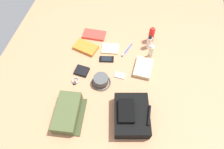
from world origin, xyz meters
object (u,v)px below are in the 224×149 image
Objects in this scene: cell_phone at (107,59)px; wristwatch at (75,81)px; notepad at (110,49)px; toiletry_pouch at (68,113)px; bucket_hat at (101,81)px; wallet at (82,71)px; folded_towel at (143,68)px; toothbrush at (127,51)px; paperback_novel at (94,35)px; lotion_bottle at (151,52)px; backpack at (131,115)px; sunscreen_spray at (151,35)px; media_player at (120,75)px; travel_guidebook at (86,47)px; toothpaste_tube at (149,42)px.

wristwatch is (0.26, -0.20, -0.00)m from cell_phone.
toiletry_pouch is at bearing -21.66° from notepad.
bucket_hat is 0.20m from wallet.
notepad is (-0.38, 0.21, 0.00)m from wristwatch.
toothbrush is at bearing -134.78° from folded_towel.
paperback_novel is at bearing -120.75° from folded_towel.
wallet is (0.26, -0.54, -0.06)m from lotion_bottle.
backpack is at bearing 30.06° from cell_phone.
folded_towel is at bearing -5.37° from sunscreen_spray.
wallet is at bearing -47.66° from cell_phone.
cell_phone is 1.49× the size of media_player.
wristwatch is 0.43× the size of toothbrush.
notepad is 0.35m from folded_towel.
lotion_bottle reaches higher than bucket_hat.
wallet is 0.73× the size of notepad.
travel_guidebook is at bearing -88.64° from lotion_bottle.
bucket_hat is at bearing -131.97° from backpack.
lotion_bottle is 1.65× the size of media_player.
wallet is 0.52m from folded_towel.
wristwatch is at bearing -37.97° from cell_phone.
sunscreen_spray reaches higher than backpack.
toothpaste_tube reaches higher than cell_phone.
paperback_novel is at bearing 176.55° from wristwatch.
sunscreen_spray reaches higher than cell_phone.
paperback_novel is 0.51m from media_player.
wallet is (-0.32, -0.46, -0.04)m from backpack.
travel_guidebook is 1.76× the size of cell_phone.
notepad is at bearing 98.32° from travel_guidebook.
wallet is at bearing -39.87° from notepad.
travel_guidebook reaches higher than cell_phone.
wristwatch is at bearing -57.44° from lotion_bottle.
toiletry_pouch is (0.06, -0.45, -0.01)m from backpack.
travel_guidebook is (0.12, -0.55, -0.05)m from toothpaste_tube.
paperback_novel is (-0.74, -0.45, -0.05)m from backpack.
lotion_bottle is at bearing 162.70° from folded_towel.
toothpaste_tube is at bearing 121.81° from cell_phone.
paperback_novel is 0.58m from folded_towel.
bucket_hat is (-0.31, 0.18, -0.01)m from toiletry_pouch.
paperback_novel is at bearing -85.83° from sunscreen_spray.
travel_guidebook is (-0.63, -0.04, -0.03)m from toiletry_pouch.
paperback_novel is (0.04, -0.53, -0.06)m from sunscreen_spray.
folded_towel is (0.29, 0.50, 0.01)m from paperback_novel.
folded_towel is at bearing 135.78° from toiletry_pouch.
cell_phone is at bearing -178.95° from bucket_hat.
backpack reaches higher than wallet.
sunscreen_spray reaches higher than toothpaste_tube.
travel_guidebook is 3.28× the size of wristwatch.
travel_guidebook is at bearing -84.08° from toothbrush.
lotion_bottle reaches higher than notepad.
toothpaste_tube is 1.50× the size of media_player.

